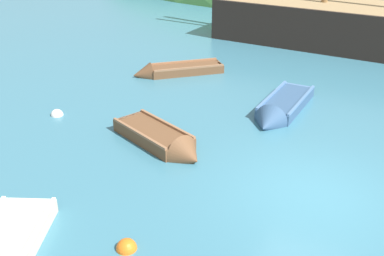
{
  "coord_description": "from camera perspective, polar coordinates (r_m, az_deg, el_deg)",
  "views": [
    {
      "loc": [
        1.8,
        -8.95,
        5.87
      ],
      "look_at": [
        -4.02,
        1.49,
        0.11
      ],
      "focal_mm": 42.75,
      "sensor_mm": 36.0,
      "label": 1
    }
  ],
  "objects": [
    {
      "name": "buoy_white",
      "position": [
        14.97,
        -16.48,
        1.54
      ],
      "size": [
        0.39,
        0.39,
        0.39
      ],
      "primitive_type": "sphere",
      "color": "white",
      "rests_on": "ground"
    },
    {
      "name": "rowboat_center",
      "position": [
        14.71,
        10.95,
        2.19
      ],
      "size": [
        1.1,
        3.55,
        1.02
      ],
      "rotation": [
        0.0,
        0.0,
        4.72
      ],
      "color": "#335175",
      "rests_on": "ground"
    },
    {
      "name": "ground_plane",
      "position": [
        10.85,
        15.02,
        -8.01
      ],
      "size": [
        120.0,
        120.0,
        0.0
      ],
      "primitive_type": "plane",
      "color": "teal"
    },
    {
      "name": "buoy_orange",
      "position": [
        9.11,
        -8.16,
        -14.67
      ],
      "size": [
        0.41,
        0.41,
        0.41
      ],
      "primitive_type": "sphere",
      "color": "orange",
      "rests_on": "ground"
    },
    {
      "name": "rowboat_outer_left",
      "position": [
        18.01,
        -2.36,
        7.04
      ],
      "size": [
        3.13,
        3.15,
        0.89
      ],
      "rotation": [
        0.0,
        0.0,
        3.93
      ],
      "color": "brown",
      "rests_on": "ground"
    },
    {
      "name": "rowboat_portside",
      "position": [
        12.47,
        -3.55,
        -1.8
      ],
      "size": [
        3.27,
        2.02,
        0.99
      ],
      "rotation": [
        0.0,
        0.0,
        5.93
      ],
      "color": "brown",
      "rests_on": "ground"
    },
    {
      "name": "sailing_ship",
      "position": [
        22.73,
        22.88,
        10.63
      ],
      "size": [
        17.88,
        4.51,
        11.84
      ],
      "rotation": [
        0.0,
        0.0,
        3.12
      ],
      "color": "black",
      "rests_on": "ground"
    }
  ]
}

